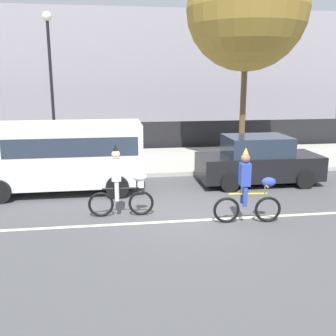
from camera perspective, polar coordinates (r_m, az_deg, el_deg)
The scene contains 11 objects.
ground_plane at distance 10.65m, azimuth 3.73°, elevation -6.63°, with size 80.00×80.00×0.00m, color #4C4C4F.
road_centre_line at distance 10.19m, azimuth 4.32°, elevation -7.55°, with size 36.00×0.14×0.01m, color beige.
sidewalk_curb at distance 16.80m, azimuth -0.86°, elevation 1.11°, with size 60.00×5.00×0.15m, color #ADAAA3.
fence_line at distance 19.52m, azimuth -1.98°, elevation 4.68°, with size 40.00×0.08×1.40m, color black.
building_backdrop at distance 27.79m, azimuth -7.54°, elevation 13.39°, with size 28.00×8.00×7.44m, color #99939E.
parade_cyclist_zebra at distance 10.29m, azimuth -6.82°, elevation -2.49°, with size 1.72×0.50×1.92m.
parade_cyclist_cobalt at distance 9.97m, azimuth 11.63°, elevation -3.20°, with size 1.72×0.50×1.92m.
parked_van_white at distance 12.79m, azimuth -14.88°, elevation 2.28°, with size 5.00×2.22×2.18m.
parked_car_black at distance 13.71m, azimuth 12.94°, elevation 0.99°, with size 4.10×1.92×1.64m.
street_lamp_post at distance 16.62m, azimuth -16.72°, elevation 14.01°, with size 0.36×0.36×5.86m.
street_tree_near_lamp at distance 16.72m, azimuth 11.41°, elevation 21.65°, with size 4.75×4.75×8.36m.
Camera 1 is at (-2.13, -9.78, 3.63)m, focal length 42.00 mm.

